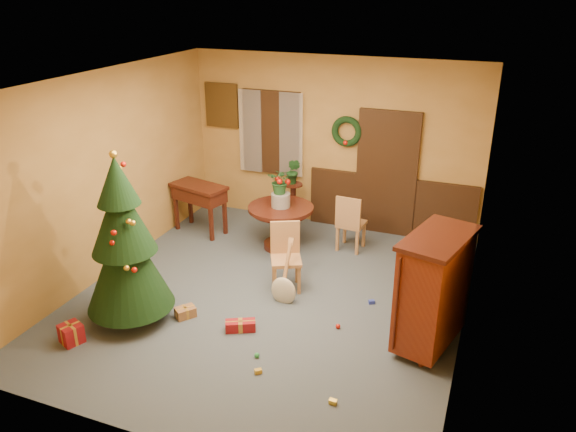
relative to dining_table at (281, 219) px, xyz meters
The scene contains 21 objects.
room_envelope 1.50m from the dining_table, 61.54° to the left, with size 5.50×5.50×5.50m.
dining_table is the anchor object (origin of this frame).
urn 0.32m from the dining_table, ahead, with size 0.30×0.30×0.22m, color slate.
centerpiece_plant 0.64m from the dining_table, ahead, with size 0.37×0.32×0.41m, color #1E4C23.
chair_near 1.23m from the dining_table, 64.89° to the right, with size 0.54×0.54×0.94m.
chair_far 1.09m from the dining_table, 15.73° to the left, with size 0.43×0.43×0.93m.
guitar 1.67m from the dining_table, 66.86° to the right, with size 0.35×0.16×0.82m, color beige, non-canonical shape.
plant_stand 0.79m from the dining_table, 96.59° to the left, with size 0.32×0.32×0.82m.
stand_plant 0.96m from the dining_table, 96.59° to the left, with size 0.25×0.20×0.45m, color #19471E.
christmas_tree 2.83m from the dining_table, 110.87° to the right, with size 1.08×1.08×2.22m.
writing_desk 1.52m from the dining_table, behind, with size 1.04×0.69×0.85m.
sideboard 3.16m from the dining_table, 34.50° to the right, with size 0.84×1.22×1.42m.
gift_a 2.79m from the dining_table, 109.78° to the right, with size 0.29×0.21×0.15m.
gift_b 3.58m from the dining_table, 112.42° to the right, with size 0.31×0.31×0.24m.
gift_c 2.40m from the dining_table, 99.34° to the right, with size 0.29×0.30×0.14m.
gift_d 2.41m from the dining_table, 80.17° to the right, with size 0.39×0.30×0.13m.
toy_a 2.16m from the dining_table, 33.00° to the right, with size 0.08×0.05×0.05m, color #293BB3.
toy_b 2.92m from the dining_table, 73.53° to the right, with size 0.06×0.06×0.06m, color green.
toy_c 3.19m from the dining_table, 72.59° to the right, with size 0.08×0.05×0.05m, color gold.
toy_d 2.45m from the dining_table, 50.95° to the right, with size 0.06×0.06×0.06m, color red.
toy_e 3.71m from the dining_table, 59.76° to the right, with size 0.08×0.05×0.05m, color yellow.
Camera 1 is at (2.63, -6.06, 3.99)m, focal length 35.00 mm.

